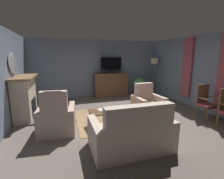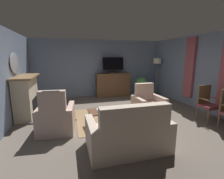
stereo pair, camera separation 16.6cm
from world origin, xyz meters
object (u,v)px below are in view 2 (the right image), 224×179
object	(u,v)px
television	(113,65)
cat	(71,113)
coffee_table	(109,111)
wall_mirror_oval	(14,63)
side_chair_mid_row	(207,103)
potted_plant_on_hearth_side	(141,85)
fireplace	(27,97)
sofa_floral	(129,135)
armchair_near_window	(148,106)
tv_remote	(110,110)
tv_cabinet	(113,85)
armchair_facing_sofa	(56,118)
folded_newspaper	(103,109)
floor_lamp	(157,65)
potted_plant_small_fern_corner	(147,93)

from	to	relation	value
television	cat	bearing A→B (deg)	-132.67
coffee_table	television	bearing A→B (deg)	72.42
wall_mirror_oval	side_chair_mid_row	world-z (taller)	wall_mirror_oval
wall_mirror_oval	cat	bearing A→B (deg)	-15.35
wall_mirror_oval	potted_plant_on_hearth_side	world-z (taller)	wall_mirror_oval
fireplace	sofa_floral	xyz separation A→B (m)	(2.33, -2.65, -0.28)
wall_mirror_oval	armchair_near_window	bearing A→B (deg)	-14.74
television	coffee_table	xyz separation A→B (m)	(-0.99, -3.12, -1.08)
armchair_near_window	tv_remote	bearing A→B (deg)	-163.41
tv_remote	cat	bearing A→B (deg)	159.40
fireplace	tv_remote	world-z (taller)	fireplace
fireplace	coffee_table	distance (m)	2.66
armchair_near_window	coffee_table	bearing A→B (deg)	-164.89
television	sofa_floral	xyz separation A→B (m)	(-0.93, -4.39, -1.14)
sofa_floral	cat	xyz separation A→B (m)	(-1.06, 2.23, -0.23)
fireplace	tv_cabinet	bearing A→B (deg)	28.93
potted_plant_on_hearth_side	armchair_facing_sofa	bearing A→B (deg)	-141.70
tv_remote	fireplace	bearing A→B (deg)	171.90
cat	sofa_floral	bearing A→B (deg)	-64.50
folded_newspaper	television	bearing A→B (deg)	62.92
wall_mirror_oval	sofa_floral	xyz separation A→B (m)	(2.57, -2.65, -1.33)
television	floor_lamp	xyz separation A→B (m)	(2.14, -0.18, -0.02)
armchair_facing_sofa	potted_plant_small_fern_corner	world-z (taller)	armchair_facing_sofa
television	armchair_facing_sofa	xyz separation A→B (m)	(-2.35, -3.15, -1.13)
fireplace	tv_cabinet	distance (m)	3.72
tv_cabinet	potted_plant_on_hearth_side	xyz separation A→B (m)	(1.33, -0.30, -0.01)
coffee_table	sofa_floral	bearing A→B (deg)	-87.27
tv_remote	folded_newspaper	world-z (taller)	tv_remote
television	sofa_floral	bearing A→B (deg)	-101.92
folded_newspaper	fireplace	bearing A→B (deg)	142.45
sofa_floral	tv_remote	bearing A→B (deg)	91.95
cat	floor_lamp	distance (m)	4.77
wall_mirror_oval	potted_plant_on_hearth_side	xyz separation A→B (m)	(4.83, 1.50, -1.14)
potted_plant_small_fern_corner	fireplace	bearing A→B (deg)	-178.98
wall_mirror_oval	side_chair_mid_row	xyz separation A→B (m)	(5.32, -1.79, -1.12)
armchair_near_window	floor_lamp	bearing A→B (deg)	55.15
wall_mirror_oval	armchair_near_window	size ratio (longest dim) A/B	0.80
armchair_facing_sofa	cat	distance (m)	1.08
television	cat	world-z (taller)	television
potted_plant_on_hearth_side	side_chair_mid_row	bearing A→B (deg)	-81.45
fireplace	wall_mirror_oval	xyz separation A→B (m)	(-0.25, 0.00, 1.05)
coffee_table	potted_plant_on_hearth_side	size ratio (longest dim) A/B	1.28
potted_plant_small_fern_corner	floor_lamp	xyz separation A→B (m)	(1.28, 1.49, 0.96)
side_chair_mid_row	cat	bearing A→B (deg)	160.13
floor_lamp	coffee_table	bearing A→B (deg)	-136.81
television	potted_plant_on_hearth_side	world-z (taller)	television
folded_newspaper	potted_plant_on_hearth_side	bearing A→B (deg)	42.03
armchair_facing_sofa	potted_plant_small_fern_corner	xyz separation A→B (m)	(3.21, 1.48, 0.15)
folded_newspaper	sofa_floral	world-z (taller)	sofa_floral
coffee_table	sofa_floral	size ratio (longest dim) A/B	0.72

